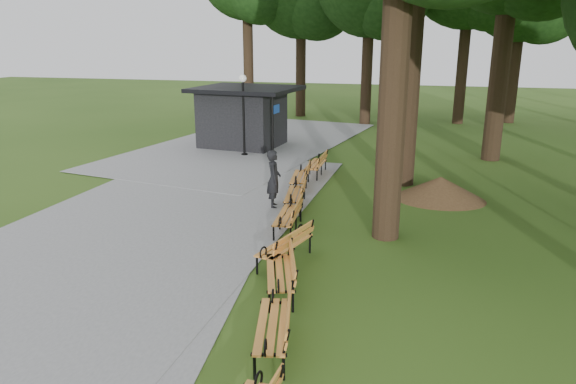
% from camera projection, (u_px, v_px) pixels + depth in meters
% --- Properties ---
extents(ground, '(100.00, 100.00, 0.00)m').
position_uv_depth(ground, '(257.00, 274.00, 11.67)').
color(ground, '#2F5217').
rests_on(ground, ground).
extents(path, '(12.00, 38.00, 0.06)m').
position_uv_depth(path, '(157.00, 216.00, 15.40)').
color(path, gray).
rests_on(path, ground).
extents(person, '(0.59, 0.75, 1.79)m').
position_uv_depth(person, '(274.00, 179.00, 16.00)').
color(person, black).
rests_on(person, ground).
extents(kiosk, '(4.92, 4.40, 2.82)m').
position_uv_depth(kiosk, '(242.00, 117.00, 24.98)').
color(kiosk, black).
rests_on(kiosk, ground).
extents(lamp_post, '(0.32, 0.32, 3.50)m').
position_uv_depth(lamp_post, '(243.00, 99.00, 22.60)').
color(lamp_post, black).
rests_on(lamp_post, ground).
extents(dirt_mound, '(2.42, 2.42, 0.75)m').
position_uv_depth(dirt_mound, '(440.00, 188.00, 16.95)').
color(dirt_mound, '#47301C').
rests_on(dirt_mound, ground).
extents(bench_1, '(1.02, 1.99, 0.88)m').
position_uv_depth(bench_1, '(273.00, 326.00, 8.74)').
color(bench_1, orange).
rests_on(bench_1, ground).
extents(bench_2, '(1.18, 2.00, 0.88)m').
position_uv_depth(bench_2, '(280.00, 273.00, 10.71)').
color(bench_2, orange).
rests_on(bench_2, ground).
extents(bench_3, '(1.14, 2.00, 0.88)m').
position_uv_depth(bench_3, '(285.00, 245.00, 12.11)').
color(bench_3, orange).
rests_on(bench_3, ground).
extents(bench_4, '(0.77, 1.94, 0.88)m').
position_uv_depth(bench_4, '(288.00, 216.00, 14.12)').
color(bench_4, orange).
rests_on(bench_4, ground).
extents(bench_5, '(0.90, 1.97, 0.88)m').
position_uv_depth(bench_5, '(295.00, 194.00, 16.06)').
color(bench_5, orange).
rests_on(bench_5, ground).
extents(bench_6, '(0.87, 1.96, 0.88)m').
position_uv_depth(bench_6, '(300.00, 177.00, 18.05)').
color(bench_6, orange).
rests_on(bench_6, ground).
extents(bench_7, '(0.65, 1.90, 0.88)m').
position_uv_depth(bench_7, '(316.00, 164.00, 19.82)').
color(bench_7, orange).
rests_on(bench_7, ground).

